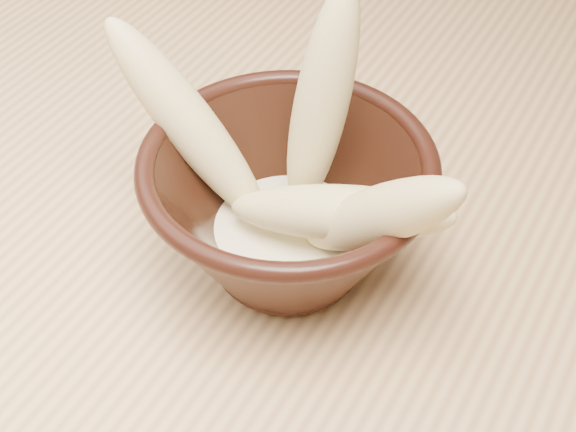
# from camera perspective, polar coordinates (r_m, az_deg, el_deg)

# --- Properties ---
(table) EXTENTS (1.20, 0.80, 0.75)m
(table) POSITION_cam_1_polar(r_m,az_deg,el_deg) (0.73, 5.38, -2.73)
(table) COLOR #E3B97C
(table) RESTS_ON ground
(bowl) EXTENTS (0.21, 0.21, 0.11)m
(bowl) POSITION_cam_1_polar(r_m,az_deg,el_deg) (0.56, 0.00, 0.68)
(bowl) COLOR black
(bowl) RESTS_ON table
(milk_puddle) EXTENTS (0.12, 0.12, 0.02)m
(milk_puddle) POSITION_cam_1_polar(r_m,az_deg,el_deg) (0.58, -0.00, -1.23)
(milk_puddle) COLOR beige
(milk_puddle) RESTS_ON bowl
(banana_upright) EXTENTS (0.06, 0.08, 0.18)m
(banana_upright) POSITION_cam_1_polar(r_m,az_deg,el_deg) (0.55, 2.40, 8.04)
(banana_upright) COLOR #DABF81
(banana_upright) RESTS_ON bowl
(banana_left) EXTENTS (0.15, 0.04, 0.15)m
(banana_left) POSITION_cam_1_polar(r_m,az_deg,el_deg) (0.57, -7.15, 6.64)
(banana_left) COLOR #DABF81
(banana_left) RESTS_ON bowl
(banana_right) EXTENTS (0.14, 0.07, 0.15)m
(banana_right) POSITION_cam_1_polar(r_m,az_deg,el_deg) (0.51, 6.30, -0.01)
(banana_right) COLOR #DABF81
(banana_right) RESTS_ON bowl
(banana_across) EXTENTS (0.17, 0.07, 0.08)m
(banana_across) POSITION_cam_1_polar(r_m,az_deg,el_deg) (0.54, 3.57, 0.26)
(banana_across) COLOR #DABF81
(banana_across) RESTS_ON bowl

